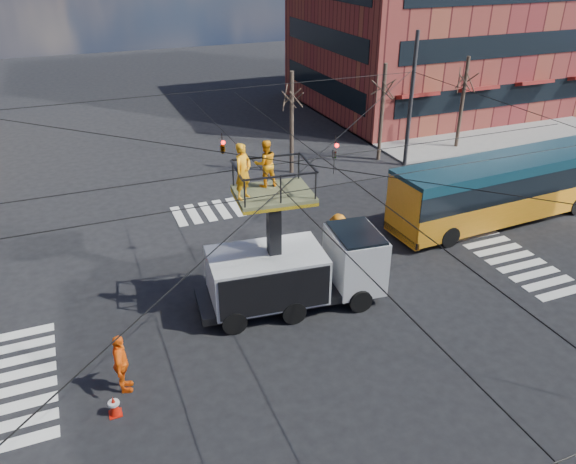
% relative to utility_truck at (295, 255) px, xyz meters
% --- Properties ---
extents(ground, '(120.00, 120.00, 0.00)m').
position_rel_utility_truck_xyz_m(ground, '(0.12, -0.76, -2.10)').
color(ground, black).
rests_on(ground, ground).
extents(sidewalk_ne, '(18.00, 18.00, 0.12)m').
position_rel_utility_truck_xyz_m(sidewalk_ne, '(21.12, 20.24, -2.04)').
color(sidewalk_ne, slate).
rests_on(sidewalk_ne, ground).
extents(crosswalks, '(22.40, 22.40, 0.02)m').
position_rel_utility_truck_xyz_m(crosswalks, '(0.12, -0.76, -2.09)').
color(crosswalks, silver).
rests_on(crosswalks, ground).
extents(building_ne, '(20.06, 16.06, 14.00)m').
position_rel_utility_truck_xyz_m(building_ne, '(22.10, 23.22, 4.90)').
color(building_ne, maroon).
rests_on(building_ne, ground).
extents(overhead_network, '(24.24, 24.24, 8.00)m').
position_rel_utility_truck_xyz_m(overhead_network, '(0.05, -0.35, 2.18)').
color(overhead_network, '#2D2D30').
rests_on(overhead_network, ground).
extents(tree_a, '(2.00, 2.00, 6.00)m').
position_rel_utility_truck_xyz_m(tree_a, '(5.12, 12.74, 2.52)').
color(tree_a, '#382B21').
rests_on(tree_a, ground).
extents(tree_b, '(2.00, 2.00, 6.00)m').
position_rel_utility_truck_xyz_m(tree_b, '(11.12, 12.74, 2.52)').
color(tree_b, '#382B21').
rests_on(tree_b, ground).
extents(tree_c, '(2.00, 2.00, 6.00)m').
position_rel_utility_truck_xyz_m(tree_c, '(17.12, 12.74, 2.52)').
color(tree_c, '#382B21').
rests_on(tree_c, ground).
extents(utility_truck, '(7.20, 3.22, 6.66)m').
position_rel_utility_truck_xyz_m(utility_truck, '(0.00, 0.00, 0.00)').
color(utility_truck, black).
rests_on(utility_truck, ground).
extents(city_bus, '(12.65, 3.23, 3.20)m').
position_rel_utility_truck_xyz_m(city_bus, '(12.53, 2.91, -0.38)').
color(city_bus, orange).
rests_on(city_bus, ground).
extents(traffic_cone, '(0.36, 0.36, 0.67)m').
position_rel_utility_truck_xyz_m(traffic_cone, '(-7.13, -3.32, -1.77)').
color(traffic_cone, red).
rests_on(traffic_cone, ground).
extents(worker_ground, '(0.70, 1.26, 2.03)m').
position_rel_utility_truck_xyz_m(worker_ground, '(-6.71, -2.37, -1.09)').
color(worker_ground, orange).
rests_on(worker_ground, ground).
extents(flagger, '(1.08, 1.48, 2.06)m').
position_rel_utility_truck_xyz_m(flagger, '(3.10, 2.58, -1.07)').
color(flagger, orange).
rests_on(flagger, ground).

